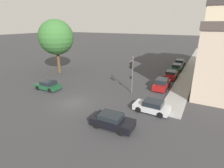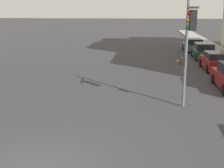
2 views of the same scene
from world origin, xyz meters
TOP-DOWN VIEW (x-y plane):
  - ground_plane at (0.00, 0.00)m, footprint 300.00×300.00m
  - sidewalk_strip at (11.28, 32.21)m, footprint 2.63×60.00m
  - traffic_signal at (5.17, 6.39)m, footprint 0.69×1.90m
  - parked_car_1 at (8.74, 16.75)m, footprint 2.06×4.36m
  - parked_car_2 at (8.78, 22.72)m, footprint 1.99×4.47m
  - parked_car_3 at (8.56, 28.25)m, footprint 2.08×4.49m

SIDE VIEW (x-z plane):
  - ground_plane at x=0.00m, z-range 0.00..0.00m
  - sidewalk_strip at x=11.28m, z-range 0.00..0.14m
  - parked_car_3 at x=8.56m, z-range -0.05..1.38m
  - parked_car_1 at x=8.74m, z-range -0.03..1.40m
  - parked_car_2 at x=8.78m, z-range -0.05..1.46m
  - traffic_signal at x=5.17m, z-range 0.74..6.03m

